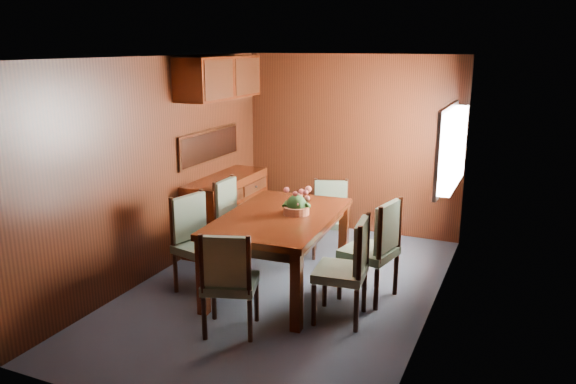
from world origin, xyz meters
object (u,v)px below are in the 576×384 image
at_px(dining_table, 280,225).
at_px(chair_right_near, 349,264).
at_px(chair_left_near, 197,237).
at_px(flower_centerpiece, 296,201).
at_px(sideboard, 227,211).
at_px(chair_head, 229,278).

height_order(dining_table, chair_right_near, chair_right_near).
relative_size(chair_left_near, flower_centerpiece, 3.56).
distance_m(chair_left_near, flower_centerpiece, 1.10).
height_order(chair_right_near, flower_centerpiece, flower_centerpiece).
relative_size(sideboard, dining_table, 0.78).
height_order(dining_table, chair_head, chair_head).
relative_size(chair_right_near, flower_centerpiece, 3.48).
height_order(chair_head, flower_centerpiece, flower_centerpiece).
relative_size(sideboard, flower_centerpiece, 4.85).
bearing_deg(flower_centerpiece, sideboard, 147.02).
bearing_deg(sideboard, chair_head, -59.76).
relative_size(chair_head, flower_centerpiece, 3.39).
xyz_separation_m(chair_head, flower_centerpiece, (0.15, 1.16, 0.41)).
distance_m(sideboard, chair_left_near, 1.37).
xyz_separation_m(dining_table, flower_centerpiece, (0.15, 0.09, 0.25)).
relative_size(chair_left_near, chair_head, 1.05).
height_order(sideboard, chair_left_near, chair_left_near).
bearing_deg(chair_right_near, dining_table, 59.94).
bearing_deg(chair_left_near, flower_centerpiece, 128.36).
bearing_deg(flower_centerpiece, chair_left_near, -154.65).
height_order(chair_right_near, chair_head, chair_right_near).
bearing_deg(dining_table, flower_centerpiece, 29.14).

